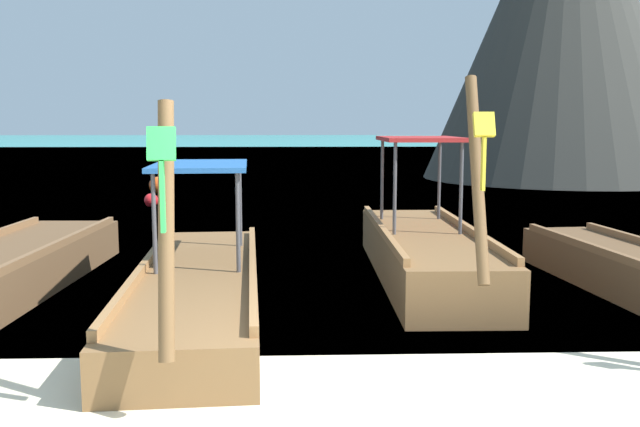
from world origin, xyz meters
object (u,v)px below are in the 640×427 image
(longtail_boat_green_ribbon, at_px, (199,284))
(longtail_boat_yellow_ribbon, at_px, (425,251))
(mooring_buoy_near, at_px, (158,185))
(karst_rock, at_px, (574,19))
(mooring_buoy_far, at_px, (151,200))

(longtail_boat_green_ribbon, bearing_deg, longtail_boat_yellow_ribbon, 27.91)
(longtail_boat_green_ribbon, xyz_separation_m, mooring_buoy_near, (-3.15, 13.50, -0.03))
(karst_rock, bearing_deg, longtail_boat_yellow_ribbon, -117.03)
(longtail_boat_yellow_ribbon, bearing_deg, mooring_buoy_near, 117.32)
(karst_rock, height_order, mooring_buoy_far, karst_rock)
(longtail_boat_yellow_ribbon, xyz_separation_m, mooring_buoy_near, (-6.15, 11.91, -0.11))
(longtail_boat_yellow_ribbon, distance_m, mooring_buoy_near, 13.41)
(mooring_buoy_far, bearing_deg, karst_rock, 32.17)
(longtail_boat_green_ribbon, distance_m, mooring_buoy_far, 10.41)
(longtail_boat_green_ribbon, relative_size, karst_rock, 0.47)
(longtail_boat_yellow_ribbon, distance_m, mooring_buoy_far, 10.19)
(longtail_boat_green_ribbon, height_order, mooring_buoy_far, longtail_boat_green_ribbon)
(longtail_boat_green_ribbon, distance_m, karst_rock, 23.51)
(karst_rock, relative_size, mooring_buoy_near, 24.37)
(longtail_boat_green_ribbon, bearing_deg, karst_rock, 58.04)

